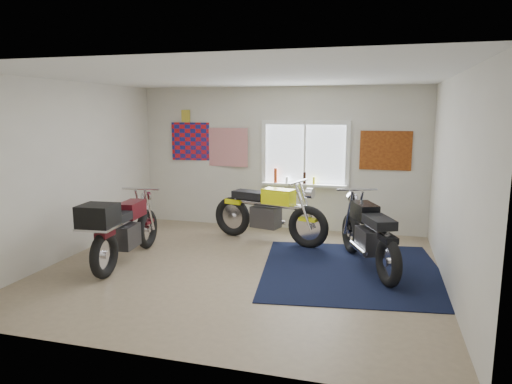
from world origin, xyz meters
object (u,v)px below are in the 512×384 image
(black_chrome_bike, at_px, (368,236))
(maroon_tourer, at_px, (122,229))
(yellow_triumph, at_px, (268,214))
(navy_rug, at_px, (352,270))

(black_chrome_bike, distance_m, maroon_tourer, 3.59)
(yellow_triumph, height_order, black_chrome_bike, yellow_triumph)
(navy_rug, xyz_separation_m, black_chrome_bike, (0.21, 0.21, 0.47))
(black_chrome_bike, bearing_deg, navy_rug, 112.55)
(yellow_triumph, distance_m, maroon_tourer, 2.51)
(yellow_triumph, relative_size, black_chrome_bike, 1.09)
(yellow_triumph, height_order, maroon_tourer, yellow_triumph)
(black_chrome_bike, relative_size, maroon_tourer, 0.97)
(navy_rug, height_order, yellow_triumph, yellow_triumph)
(navy_rug, relative_size, yellow_triumph, 1.19)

